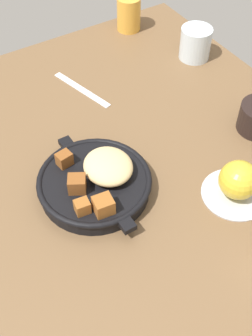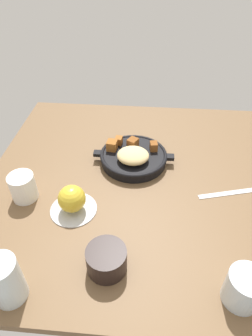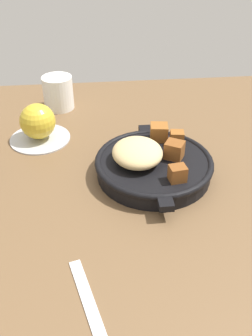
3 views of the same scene
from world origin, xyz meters
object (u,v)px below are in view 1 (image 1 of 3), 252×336
object	(u,v)px
red_apple	(239,180)
butter_knife	(82,89)
cast_iron_skillet	(96,181)
water_glass_short	(195,43)
juice_glass_amber	(129,14)

from	to	relation	value
red_apple	butter_knife	distance (cm)	44.46
red_apple	butter_knife	world-z (taller)	red_apple
cast_iron_skillet	water_glass_short	distance (cm)	49.49
juice_glass_amber	water_glass_short	bearing A→B (deg)	19.20
water_glass_short	juice_glass_amber	bearing A→B (deg)	-160.80
cast_iron_skillet	juice_glass_amber	size ratio (longest dim) A/B	2.85
red_apple	water_glass_short	distance (cm)	45.06
cast_iron_skillet	red_apple	xyz separation A→B (cm)	(14.83, 21.66, 1.79)
juice_glass_amber	red_apple	bearing A→B (deg)	-13.06
butter_knife	juice_glass_amber	bearing A→B (deg)	110.50
water_glass_short	juice_glass_amber	distance (cm)	21.45
red_apple	water_glass_short	size ratio (longest dim) A/B	0.92
cast_iron_skillet	butter_knife	bearing A→B (deg)	157.32
butter_knife	water_glass_short	xyz separation A→B (cm)	(3.29, 30.81, 3.85)
butter_knife	juice_glass_amber	world-z (taller)	juice_glass_amber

